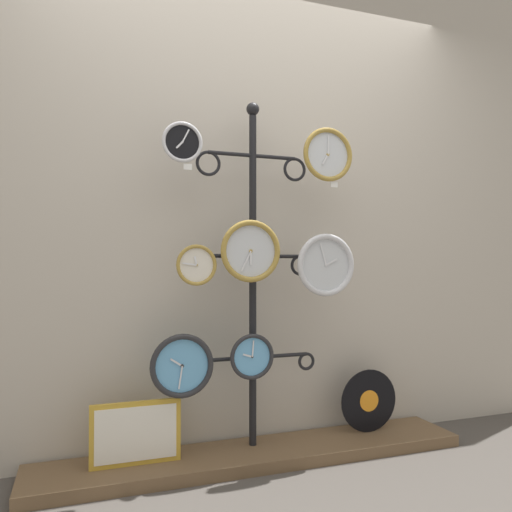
{
  "coord_description": "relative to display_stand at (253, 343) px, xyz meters",
  "views": [
    {
      "loc": [
        -0.85,
        -2.02,
        0.98
      ],
      "look_at": [
        0.0,
        0.36,
        1.03
      ],
      "focal_mm": 35.0,
      "sensor_mm": 36.0,
      "label": 1
    }
  ],
  "objects": [
    {
      "name": "ground_plane",
      "position": [
        -0.0,
        -0.41,
        -0.58
      ],
      "size": [
        12.0,
        12.0,
        0.0
      ],
      "primitive_type": "plane",
      "color": "#47423D"
    },
    {
      "name": "shop_wall",
      "position": [
        -0.0,
        0.16,
        0.82
      ],
      "size": [
        4.4,
        0.04,
        2.8
      ],
      "color": "#BCB2A3",
      "rests_on": "ground_plane"
    },
    {
      "name": "low_shelf",
      "position": [
        -0.0,
        -0.06,
        -0.55
      ],
      "size": [
        2.2,
        0.36,
        0.06
      ],
      "color": "brown",
      "rests_on": "ground_plane"
    },
    {
      "name": "display_stand",
      "position": [
        0.0,
        0.0,
        0.0
      ],
      "size": [
        0.7,
        0.42,
        1.83
      ],
      "color": "black",
      "rests_on": "ground_plane"
    },
    {
      "name": "clock_top_left",
      "position": [
        -0.39,
        -0.09,
        0.99
      ],
      "size": [
        0.2,
        0.04,
        0.2
      ],
      "color": "black"
    },
    {
      "name": "clock_top_right",
      "position": [
        0.39,
        -0.08,
        0.99
      ],
      "size": [
        0.29,
        0.04,
        0.29
      ],
      "color": "silver"
    },
    {
      "name": "clock_middle_left",
      "position": [
        -0.31,
        -0.07,
        0.4
      ],
      "size": [
        0.2,
        0.04,
        0.2
      ],
      "color": "silver"
    },
    {
      "name": "clock_middle_center",
      "position": [
        -0.04,
        -0.09,
        0.47
      ],
      "size": [
        0.31,
        0.04,
        0.31
      ],
      "color": "silver"
    },
    {
      "name": "clock_middle_right",
      "position": [
        0.36,
        -0.12,
        0.4
      ],
      "size": [
        0.33,
        0.04,
        0.33
      ],
      "color": "silver"
    },
    {
      "name": "clock_bottom_left",
      "position": [
        -0.38,
        -0.08,
        -0.07
      ],
      "size": [
        0.31,
        0.04,
        0.31
      ],
      "color": "#60A8DB"
    },
    {
      "name": "clock_bottom_center",
      "position": [
        -0.03,
        -0.08,
        -0.05
      ],
      "size": [
        0.23,
        0.04,
        0.23
      ],
      "color": "#60A8DB"
    },
    {
      "name": "vinyl_record",
      "position": [
        0.67,
        -0.03,
        -0.35
      ],
      "size": [
        0.34,
        0.01,
        0.34
      ],
      "color": "black",
      "rests_on": "low_shelf"
    },
    {
      "name": "picture_frame",
      "position": [
        -0.59,
        -0.06,
        -0.37
      ],
      "size": [
        0.41,
        0.02,
        0.29
      ],
      "color": "gold",
      "rests_on": "low_shelf"
    },
    {
      "name": "price_tag_upper",
      "position": [
        -0.36,
        -0.1,
        0.87
      ],
      "size": [
        0.04,
        0.0,
        0.03
      ],
      "color": "white"
    },
    {
      "name": "price_tag_mid",
      "position": [
        0.43,
        -0.09,
        0.83
      ],
      "size": [
        0.04,
        0.0,
        0.03
      ],
      "color": "white"
    }
  ]
}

